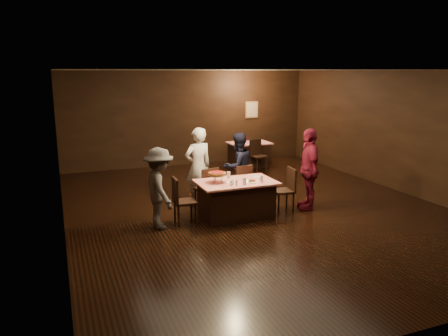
{
  "coord_description": "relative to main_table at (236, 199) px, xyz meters",
  "views": [
    {
      "loc": [
        -4.01,
        -8.44,
        2.99
      ],
      "look_at": [
        -0.79,
        -0.15,
        1.0
      ],
      "focal_mm": 35.0,
      "sensor_mm": 36.0,
      "label": 1
    }
  ],
  "objects": [
    {
      "name": "room",
      "position": [
        0.64,
        0.46,
        1.75
      ],
      "size": [
        10.0,
        10.04,
        3.02
      ],
      "color": "black",
      "rests_on": "ground"
    },
    {
      "name": "main_table",
      "position": [
        0.0,
        0.0,
        0.0
      ],
      "size": [
        1.6,
        1.0,
        0.77
      ],
      "primitive_type": "cube",
      "color": "red",
      "rests_on": "ground"
    },
    {
      "name": "back_table",
      "position": [
        2.31,
        4.42,
        0.0
      ],
      "size": [
        1.3,
        0.9,
        0.77
      ],
      "primitive_type": "cube",
      "color": "#B4100C",
      "rests_on": "ground"
    },
    {
      "name": "chair_far_left",
      "position": [
        -0.4,
        0.75,
        0.09
      ],
      "size": [
        0.5,
        0.5,
        0.95
      ],
      "primitive_type": "cube",
      "rotation": [
        0.0,
        0.0,
        3.34
      ],
      "color": "black",
      "rests_on": "ground"
    },
    {
      "name": "chair_far_right",
      "position": [
        0.4,
        0.75,
        0.09
      ],
      "size": [
        0.49,
        0.49,
        0.95
      ],
      "primitive_type": "cube",
      "rotation": [
        0.0,
        0.0,
        3.31
      ],
      "color": "black",
      "rests_on": "ground"
    },
    {
      "name": "chair_end_left",
      "position": [
        -1.1,
        0.0,
        0.09
      ],
      "size": [
        0.44,
        0.44,
        0.95
      ],
      "primitive_type": "cube",
      "rotation": [
        0.0,
        0.0,
        1.53
      ],
      "color": "black",
      "rests_on": "ground"
    },
    {
      "name": "chair_end_right",
      "position": [
        1.1,
        0.0,
        0.09
      ],
      "size": [
        0.45,
        0.45,
        0.95
      ],
      "primitive_type": "cube",
      "rotation": [
        0.0,
        0.0,
        -1.65
      ],
      "color": "black",
      "rests_on": "ground"
    },
    {
      "name": "chair_back_near",
      "position": [
        2.31,
        3.72,
        0.09
      ],
      "size": [
        0.48,
        0.48,
        0.95
      ],
      "primitive_type": "cube",
      "rotation": [
        0.0,
        0.0,
        0.15
      ],
      "color": "black",
      "rests_on": "ground"
    },
    {
      "name": "chair_back_far",
      "position": [
        2.31,
        5.02,
        0.09
      ],
      "size": [
        0.47,
        0.47,
        0.95
      ],
      "primitive_type": "cube",
      "rotation": [
        0.0,
        0.0,
        3.0
      ],
      "color": "black",
      "rests_on": "ground"
    },
    {
      "name": "diner_white_jacket",
      "position": [
        -0.45,
        1.15,
        0.5
      ],
      "size": [
        0.7,
        0.52,
        1.76
      ],
      "primitive_type": "imported",
      "rotation": [
        0.0,
        0.0,
        3.3
      ],
      "color": "silver",
      "rests_on": "ground"
    },
    {
      "name": "diner_navy_hoodie",
      "position": [
        0.53,
        1.15,
        0.41
      ],
      "size": [
        0.91,
        0.8,
        1.6
      ],
      "primitive_type": "imported",
      "rotation": [
        0.0,
        0.0,
        3.42
      ],
      "color": "black",
      "rests_on": "ground"
    },
    {
      "name": "diner_grey_knit",
      "position": [
        -1.6,
        -0.0,
        0.4
      ],
      "size": [
        0.67,
        1.06,
        1.57
      ],
      "primitive_type": "imported",
      "rotation": [
        0.0,
        0.0,
        1.65
      ],
      "color": "#5B5C60",
      "rests_on": "ground"
    },
    {
      "name": "diner_red_shirt",
      "position": [
        1.71,
        -0.01,
        0.51
      ],
      "size": [
        0.73,
        1.13,
        1.78
      ],
      "primitive_type": "imported",
      "rotation": [
        0.0,
        0.0,
        -1.88
      ],
      "color": "maroon",
      "rests_on": "ground"
    },
    {
      "name": "pizza_stand",
      "position": [
        -0.4,
        0.05,
        0.57
      ],
      "size": [
        0.38,
        0.38,
        0.22
      ],
      "color": "black",
      "rests_on": "main_table"
    },
    {
      "name": "plate_with_slice",
      "position": [
        0.25,
        -0.18,
        0.41
      ],
      "size": [
        0.25,
        0.25,
        0.06
      ],
      "color": "white",
      "rests_on": "main_table"
    },
    {
      "name": "plate_empty",
      "position": [
        0.55,
        0.15,
        0.39
      ],
      "size": [
        0.25,
        0.25,
        0.01
      ],
      "primitive_type": "cylinder",
      "color": "white",
      "rests_on": "main_table"
    },
    {
      "name": "glass_front_left",
      "position": [
        0.05,
        -0.3,
        0.46
      ],
      "size": [
        0.08,
        0.08,
        0.14
      ],
      "primitive_type": "cylinder",
      "color": "silver",
      "rests_on": "main_table"
    },
    {
      "name": "glass_front_right",
      "position": [
        0.45,
        -0.25,
        0.46
      ],
      "size": [
        0.08,
        0.08,
        0.14
      ],
      "primitive_type": "cylinder",
      "color": "silver",
      "rests_on": "main_table"
    },
    {
      "name": "glass_back",
      "position": [
        -0.05,
        0.3,
        0.46
      ],
      "size": [
        0.08,
        0.08,
        0.14
      ],
      "primitive_type": "cylinder",
      "color": "silver",
      "rests_on": "main_table"
    },
    {
      "name": "condiments",
      "position": [
        -0.18,
        -0.28,
        0.43
      ],
      "size": [
        0.17,
        0.1,
        0.09
      ],
      "color": "silver",
      "rests_on": "main_table"
    },
    {
      "name": "napkin_center",
      "position": [
        0.3,
        0.0,
        0.39
      ],
      "size": [
        0.19,
        0.19,
        0.01
      ],
      "primitive_type": "cube",
      "rotation": [
        0.0,
        0.0,
        0.21
      ],
      "color": "white",
      "rests_on": "main_table"
    },
    {
      "name": "napkin_left",
      "position": [
        -0.15,
        -0.05,
        0.39
      ],
      "size": [
        0.21,
        0.21,
        0.01
      ],
      "primitive_type": "cube",
      "rotation": [
        0.0,
        0.0,
        -0.35
      ],
      "color": "white",
      "rests_on": "main_table"
    }
  ]
}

